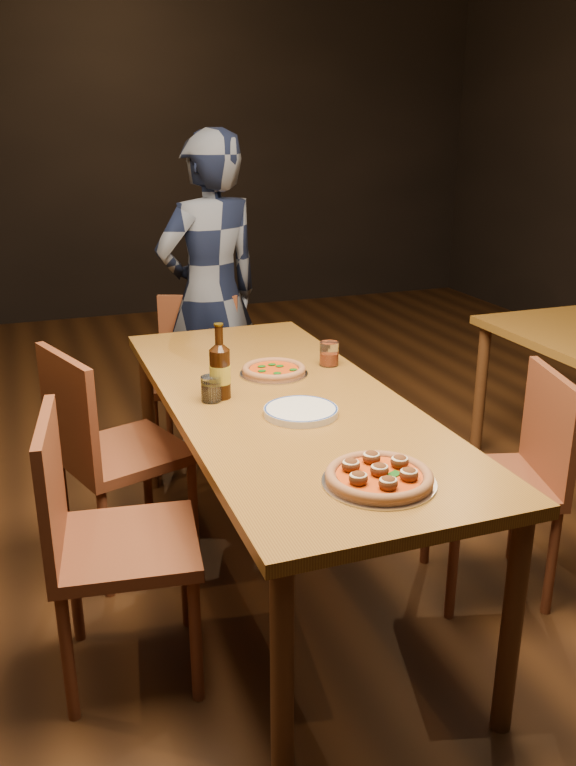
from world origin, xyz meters
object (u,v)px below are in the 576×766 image
object	(u,v)px
chair_main_e	(492,481)
water_glass	(211,389)
pizza_meatball	(379,476)
plate_stack	(301,411)
amber_glass	(329,354)
pizza_margherita	(274,370)
chair_main_nw	(126,543)
table_main	(283,416)
diner	(211,297)
beer_bottle	(220,372)
chair_end	(195,382)
chair_main_sw	(124,451)

from	to	relation	value
chair_main_e	water_glass	bearing A→B (deg)	-95.44
pizza_meatball	plate_stack	distance (m)	0.54
chair_main_e	amber_glass	xyz separation A→B (m)	(-0.39, 0.60, 0.35)
pizza_meatball	pizza_margherita	bearing A→B (deg)	88.00
chair_main_nw	pizza_margherita	size ratio (longest dim) A/B	3.48
plate_stack	water_glass	size ratio (longest dim) A/B	2.76
table_main	pizza_margherita	size ratio (longest dim) A/B	7.51
diner	water_glass	bearing A→B (deg)	58.14
table_main	pizza_meatball	world-z (taller)	pizza_meatball
chair_main_e	beer_bottle	xyz separation A→B (m)	(-0.91, 0.39, 0.40)
chair_end	amber_glass	distance (m)	1.00
pizza_margherita	amber_glass	size ratio (longest dim) A/B	2.76
pizza_meatball	amber_glass	xyz separation A→B (m)	(0.28, 1.01, 0.03)
table_main	chair_main_sw	world-z (taller)	chair_main_sw
table_main	chair_main_nw	size ratio (longest dim) A/B	2.16
diner	table_main	bearing A→B (deg)	69.21
beer_bottle	amber_glass	xyz separation A→B (m)	(0.51, 0.22, -0.05)
pizza_meatball	chair_end	bearing A→B (deg)	92.52
chair_main_nw	chair_end	size ratio (longest dim) A/B	1.05
pizza_margherita	chair_main_nw	bearing A→B (deg)	-139.89
table_main	chair_main_e	world-z (taller)	chair_main_e
chair_main_nw	plate_stack	xyz separation A→B (m)	(0.62, 0.13, 0.30)
chair_main_nw	beer_bottle	bearing A→B (deg)	-38.98
plate_stack	water_glass	bearing A→B (deg)	136.93
chair_end	pizza_margherita	world-z (taller)	chair_end
chair_main_e	water_glass	distance (m)	1.07
chair_main_e	pizza_margherita	bearing A→B (deg)	-115.88
amber_glass	plate_stack	bearing A→B (deg)	-122.72
chair_main_sw	chair_end	distance (m)	0.93
pizza_meatball	plate_stack	size ratio (longest dim) A/B	1.26
water_glass	amber_glass	distance (m)	0.60
pizza_meatball	plate_stack	world-z (taller)	pizza_meatball
chair_main_sw	water_glass	bearing A→B (deg)	-155.27
pizza_meatball	plate_stack	bearing A→B (deg)	92.10
table_main	plate_stack	xyz separation A→B (m)	(-0.00, -0.18, 0.08)
chair_main_sw	pizza_meatball	size ratio (longest dim) A/B	3.00
chair_main_e	chair_end	bearing A→B (deg)	-136.89
chair_main_nw	pizza_meatball	xyz separation A→B (m)	(0.64, -0.41, 0.31)
table_main	chair_main_sw	size ratio (longest dim) A/B	2.12
chair_main_e	pizza_margherita	distance (m)	0.92
plate_stack	pizza_margherita	bearing A→B (deg)	82.91
table_main	diner	size ratio (longest dim) A/B	1.20
beer_bottle	water_glass	xyz separation A→B (m)	(-0.04, -0.02, -0.05)
chair_main_sw	diner	size ratio (longest dim) A/B	0.57
water_glass	diner	distance (m)	1.32
chair_main_e	beer_bottle	bearing A→B (deg)	-97.43
table_main	pizza_margherita	world-z (taller)	pizza_margherita
chair_main_sw	pizza_margherita	size ratio (longest dim) A/B	3.54
chair_main_nw	chair_main_sw	world-z (taller)	chair_main_sw
chair_main_nw	amber_glass	xyz separation A→B (m)	(0.93, 0.60, 0.34)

